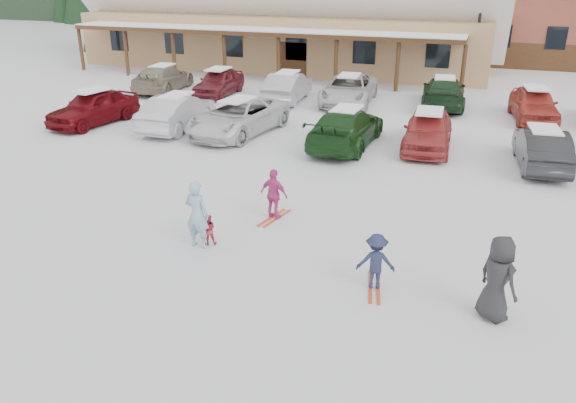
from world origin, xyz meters
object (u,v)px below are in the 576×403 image
(lamp_post, at_px, (479,27))
(parked_car_12, at_px, (534,104))
(day_lodge, at_px, (289,8))
(parked_car_7, at_px, (163,78))
(parked_car_5, at_px, (542,148))
(parked_car_11, at_px, (444,92))
(child_magenta, at_px, (274,194))
(parked_car_2, at_px, (238,117))
(bystander_dark, at_px, (498,279))
(parked_car_3, at_px, (346,127))
(toddler_red, at_px, (208,230))
(parked_car_4, at_px, (428,130))
(parked_car_8, at_px, (219,82))
(parked_car_9, at_px, (288,87))
(parked_car_10, at_px, (349,90))
(adult_skier, at_px, (197,214))
(child_navy, at_px, (376,262))
(parked_car_1, at_px, (177,112))
(parked_car_0, at_px, (93,107))

(lamp_post, relative_size, parked_car_12, 1.31)
(day_lodge, relative_size, parked_car_7, 5.78)
(parked_car_7, distance_m, parked_car_12, 19.78)
(parked_car_5, bearing_deg, parked_car_11, -68.87)
(child_magenta, bearing_deg, parked_car_11, -89.03)
(parked_car_2, bearing_deg, parked_car_12, 38.25)
(bystander_dark, bearing_deg, parked_car_2, -1.79)
(parked_car_2, xyz_separation_m, parked_car_3, (4.78, -0.24, 0.02))
(child_magenta, bearing_deg, toddler_red, 76.22)
(bystander_dark, bearing_deg, parked_car_4, -32.85)
(parked_car_7, height_order, parked_car_8, same)
(parked_car_7, bearing_deg, parked_car_11, 179.34)
(parked_car_12, bearing_deg, day_lodge, 137.19)
(parked_car_9, distance_m, parked_car_11, 8.06)
(parked_car_9, height_order, parked_car_10, parked_car_9)
(adult_skier, distance_m, parked_car_3, 9.90)
(parked_car_2, relative_size, parked_car_4, 1.20)
(adult_skier, relative_size, parked_car_10, 0.34)
(child_navy, xyz_separation_m, parked_car_8, (-12.18, 17.37, 0.06))
(lamp_post, xyz_separation_m, toddler_red, (-5.54, -24.76, -2.93))
(lamp_post, distance_m, bystander_dark, 25.98)
(toddler_red, bearing_deg, parked_car_4, -141.67)
(day_lodge, distance_m, parked_car_2, 18.97)
(parked_car_9, bearing_deg, parked_car_11, -174.44)
(parked_car_7, height_order, parked_car_12, parked_car_12)
(adult_skier, xyz_separation_m, parked_car_11, (4.56, 17.99, -0.15))
(child_magenta, relative_size, parked_car_3, 0.28)
(parked_car_1, relative_size, parked_car_3, 0.88)
(parked_car_4, bearing_deg, parked_car_10, 123.10)
(parked_car_12, bearing_deg, parked_car_1, -162.32)
(parked_car_5, relative_size, parked_car_10, 0.80)
(parked_car_5, bearing_deg, parked_car_2, -7.06)
(parked_car_2, bearing_deg, day_lodge, 112.01)
(parked_car_8, bearing_deg, parked_car_0, -111.58)
(parked_car_3, bearing_deg, parked_car_2, -0.59)
(parked_car_3, relative_size, parked_car_8, 1.23)
(parked_car_3, height_order, parked_car_9, parked_car_9)
(child_navy, relative_size, parked_car_11, 0.26)
(lamp_post, relative_size, toddler_red, 7.11)
(parked_car_1, bearing_deg, child_magenta, 132.30)
(parked_car_2, xyz_separation_m, parked_car_11, (7.86, 7.97, 0.00))
(day_lodge, distance_m, parked_car_10, 13.62)
(parked_car_5, bearing_deg, bystander_dark, 77.00)
(parked_car_0, bearing_deg, parked_car_5, 10.07)
(parked_car_1, distance_m, parked_car_9, 7.39)
(bystander_dark, bearing_deg, parked_car_5, -53.81)
(child_magenta, relative_size, parked_car_8, 0.35)
(child_magenta, bearing_deg, parked_car_4, -99.36)
(parked_car_2, distance_m, parked_car_9, 6.66)
(parked_car_10, bearing_deg, parked_car_11, 6.57)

